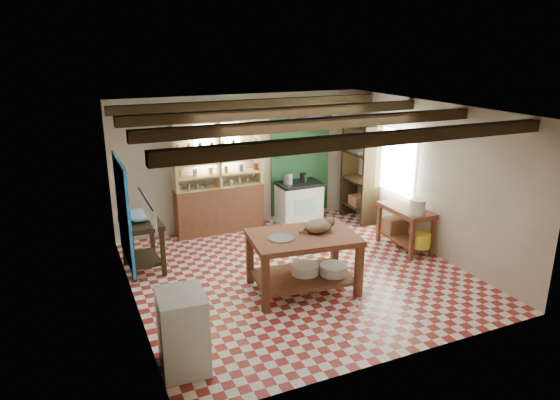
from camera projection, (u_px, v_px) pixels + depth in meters
name	position (u px, v px, depth m)	size (l,w,h in m)	color
floor	(297.00, 274.00, 7.95)	(5.00, 5.00, 0.02)	maroon
ceiling	(299.00, 109.00, 7.17)	(5.00, 5.00, 0.02)	#434348
wall_back	(242.00, 162.00, 9.74)	(5.00, 0.04, 2.60)	#BEB099
wall_front	(400.00, 257.00, 5.38)	(5.00, 0.04, 2.60)	#BEB099
wall_left	(129.00, 218.00, 6.59)	(0.04, 5.00, 2.60)	#BEB099
wall_right	(429.00, 178.00, 8.53)	(0.04, 5.00, 2.60)	#BEB099
ceiling_beams	(299.00, 117.00, 7.21)	(5.00, 3.80, 0.15)	#322311
blue_wall_patch	(123.00, 212.00, 7.45)	(0.04, 1.40, 1.60)	blue
green_wall_patch	(300.00, 159.00, 10.22)	(1.30, 0.04, 2.30)	#1D4823
window_back	(217.00, 144.00, 9.41)	(0.90, 0.02, 0.80)	silver
window_right	(394.00, 161.00, 9.37)	(0.02, 1.30, 1.20)	silver
utensil_rail	(146.00, 209.00, 5.42)	(0.06, 0.90, 0.28)	black
pot_rack	(310.00, 116.00, 9.57)	(0.86, 0.12, 0.36)	black
shelving_unit	(218.00, 177.00, 9.42)	(1.70, 0.34, 2.20)	#D5BA7B
tall_rack	(360.00, 173.00, 10.11)	(0.40, 0.86, 2.00)	#322311
work_table	(303.00, 262.00, 7.31)	(1.53, 1.02, 0.87)	brown
stove	(299.00, 203.00, 10.11)	(0.86, 0.58, 0.85)	white
prep_table	(143.00, 246.00, 7.96)	(0.57, 0.83, 0.84)	#322311
white_cabinet	(183.00, 331.00, 5.51)	(0.51, 0.61, 0.92)	silver
right_counter	(405.00, 228.00, 8.81)	(0.53, 1.07, 0.76)	brown
cat	(318.00, 226.00, 7.27)	(0.42, 0.32, 0.19)	#84684D
steel_tray	(281.00, 238.00, 7.04)	(0.37, 0.37, 0.02)	#ABABB3
basin_large	(305.00, 269.00, 7.41)	(0.41, 0.41, 0.14)	silver
basin_small	(334.00, 270.00, 7.39)	(0.41, 0.41, 0.14)	silver
kettle_left	(288.00, 179.00, 9.86)	(0.18, 0.18, 0.21)	#ABABB3
kettle_right	(304.00, 178.00, 10.00)	(0.14, 0.14, 0.18)	black
enamel_bowl	(140.00, 215.00, 7.80)	(0.41, 0.41, 0.20)	silver
white_bucket	(417.00, 207.00, 8.33)	(0.26, 0.26, 0.26)	silver
wicker_basket	(395.00, 225.00, 9.09)	(0.39, 0.31, 0.27)	brown
yellow_tub	(421.00, 240.00, 8.44)	(0.33, 0.33, 0.24)	gold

